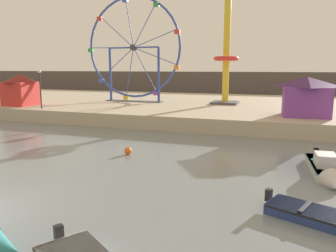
{
  "coord_description": "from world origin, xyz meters",
  "views": [
    {
      "loc": [
        10.1,
        -7.68,
        5.03
      ],
      "look_at": [
        3.98,
        10.03,
        1.69
      ],
      "focal_mm": 34.79,
      "sensor_mm": 36.0,
      "label": 1
    }
  ],
  "objects_px": {
    "motorboat_pale_grey": "(326,170)",
    "promenade_lamp_near": "(40,83)",
    "ferris_wheel_blue_frame": "(133,49)",
    "drop_tower_yellow_tower": "(226,52)",
    "carnival_booth_purple_stall": "(306,96)",
    "mooring_buoy_orange": "(128,151)",
    "carnival_booth_red_striped": "(21,89)"
  },
  "relations": [
    {
      "from": "ferris_wheel_blue_frame",
      "to": "promenade_lamp_near",
      "type": "bearing_deg",
      "value": -121.0
    },
    {
      "from": "ferris_wheel_blue_frame",
      "to": "promenade_lamp_near",
      "type": "distance_m",
      "value": 11.22
    },
    {
      "from": "motorboat_pale_grey",
      "to": "mooring_buoy_orange",
      "type": "distance_m",
      "value": 10.58
    },
    {
      "from": "ferris_wheel_blue_frame",
      "to": "promenade_lamp_near",
      "type": "height_order",
      "value": "ferris_wheel_blue_frame"
    },
    {
      "from": "motorboat_pale_grey",
      "to": "ferris_wheel_blue_frame",
      "type": "xyz_separation_m",
      "value": [
        -18.27,
        18.14,
        6.81
      ]
    },
    {
      "from": "drop_tower_yellow_tower",
      "to": "promenade_lamp_near",
      "type": "height_order",
      "value": "drop_tower_yellow_tower"
    },
    {
      "from": "motorboat_pale_grey",
      "to": "promenade_lamp_near",
      "type": "xyz_separation_m",
      "value": [
        -23.77,
        9.0,
        3.33
      ]
    },
    {
      "from": "motorboat_pale_grey",
      "to": "ferris_wheel_blue_frame",
      "type": "distance_m",
      "value": 26.63
    },
    {
      "from": "motorboat_pale_grey",
      "to": "mooring_buoy_orange",
      "type": "xyz_separation_m",
      "value": [
        -10.56,
        0.57,
        -0.08
      ]
    },
    {
      "from": "drop_tower_yellow_tower",
      "to": "carnival_booth_red_striped",
      "type": "distance_m",
      "value": 21.91
    },
    {
      "from": "ferris_wheel_blue_frame",
      "to": "carnival_booth_purple_stall",
      "type": "distance_m",
      "value": 19.54
    },
    {
      "from": "promenade_lamp_near",
      "to": "drop_tower_yellow_tower",
      "type": "bearing_deg",
      "value": 32.59
    },
    {
      "from": "carnival_booth_red_striped",
      "to": "mooring_buoy_orange",
      "type": "height_order",
      "value": "carnival_booth_red_striped"
    },
    {
      "from": "carnival_booth_purple_stall",
      "to": "promenade_lamp_near",
      "type": "bearing_deg",
      "value": -175.95
    },
    {
      "from": "motorboat_pale_grey",
      "to": "ferris_wheel_blue_frame",
      "type": "relative_size",
      "value": 0.44
    },
    {
      "from": "drop_tower_yellow_tower",
      "to": "promenade_lamp_near",
      "type": "xyz_separation_m",
      "value": [
        -15.86,
        -10.14,
        -3.08
      ]
    },
    {
      "from": "mooring_buoy_orange",
      "to": "promenade_lamp_near",
      "type": "bearing_deg",
      "value": 147.46
    },
    {
      "from": "carnival_booth_purple_stall",
      "to": "carnival_booth_red_striped",
      "type": "distance_m",
      "value": 27.53
    },
    {
      "from": "carnival_booth_purple_stall",
      "to": "carnival_booth_red_striped",
      "type": "relative_size",
      "value": 1.22
    },
    {
      "from": "ferris_wheel_blue_frame",
      "to": "mooring_buoy_orange",
      "type": "distance_m",
      "value": 20.39
    },
    {
      "from": "carnival_booth_purple_stall",
      "to": "mooring_buoy_orange",
      "type": "height_order",
      "value": "carnival_booth_purple_stall"
    },
    {
      "from": "carnival_booth_red_striped",
      "to": "promenade_lamp_near",
      "type": "distance_m",
      "value": 4.44
    },
    {
      "from": "ferris_wheel_blue_frame",
      "to": "promenade_lamp_near",
      "type": "relative_size",
      "value": 3.19
    },
    {
      "from": "drop_tower_yellow_tower",
      "to": "ferris_wheel_blue_frame",
      "type": "bearing_deg",
      "value": -174.51
    },
    {
      "from": "drop_tower_yellow_tower",
      "to": "motorboat_pale_grey",
      "type": "bearing_deg",
      "value": -67.55
    },
    {
      "from": "drop_tower_yellow_tower",
      "to": "mooring_buoy_orange",
      "type": "relative_size",
      "value": 31.35
    },
    {
      "from": "carnival_booth_purple_stall",
      "to": "mooring_buoy_orange",
      "type": "relative_size",
      "value": 9.07
    },
    {
      "from": "ferris_wheel_blue_frame",
      "to": "carnival_booth_purple_stall",
      "type": "xyz_separation_m",
      "value": [
        18.0,
        -6.27,
        -4.27
      ]
    },
    {
      "from": "drop_tower_yellow_tower",
      "to": "carnival_booth_purple_stall",
      "type": "relative_size",
      "value": 3.46
    },
    {
      "from": "carnival_booth_purple_stall",
      "to": "promenade_lamp_near",
      "type": "height_order",
      "value": "promenade_lamp_near"
    },
    {
      "from": "ferris_wheel_blue_frame",
      "to": "drop_tower_yellow_tower",
      "type": "relative_size",
      "value": 0.85
    },
    {
      "from": "ferris_wheel_blue_frame",
      "to": "drop_tower_yellow_tower",
      "type": "bearing_deg",
      "value": 5.49
    }
  ]
}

